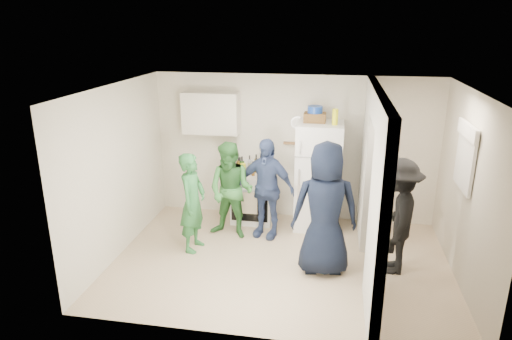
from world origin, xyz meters
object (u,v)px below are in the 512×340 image
(person_denim, at_px, (266,188))
(person_nook, at_px, (397,217))
(fridge, at_px, (318,176))
(blue_bowl, at_px, (315,109))
(yellow_cup_stack_top, at_px, (335,117))
(wicker_basket, at_px, (315,117))
(person_green_left, at_px, (193,202))
(stove, at_px, (253,197))
(person_navy, at_px, (325,209))
(person_green_center, at_px, (231,191))

(person_denim, bearing_deg, person_nook, -6.84)
(fridge, xyz_separation_m, blue_bowl, (-0.10, 0.05, 1.10))
(blue_bowl, distance_m, yellow_cup_stack_top, 0.36)
(wicker_basket, height_order, yellow_cup_stack_top, yellow_cup_stack_top)
(blue_bowl, relative_size, yellow_cup_stack_top, 0.96)
(blue_bowl, xyz_separation_m, person_nook, (1.23, -1.33, -1.18))
(fridge, bearing_deg, person_denim, -147.80)
(person_green_left, xyz_separation_m, person_denim, (1.00, 0.65, 0.05))
(stove, bearing_deg, blue_bowl, 1.13)
(person_nook, bearing_deg, person_denim, -103.29)
(person_navy, bearing_deg, blue_bowl, -88.67)
(person_green_left, bearing_deg, person_navy, -92.85)
(person_navy, bearing_deg, person_nook, -176.90)
(wicker_basket, bearing_deg, person_nook, -47.30)
(wicker_basket, height_order, person_green_center, wicker_basket)
(wicker_basket, relative_size, person_nook, 0.22)
(yellow_cup_stack_top, distance_m, person_green_left, 2.55)
(person_green_left, xyz_separation_m, person_nook, (2.93, -0.12, 0.05))
(wicker_basket, xyz_separation_m, person_green_left, (-1.70, -1.20, -1.10))
(person_nook, bearing_deg, person_navy, -69.98)
(person_navy, bearing_deg, stove, -58.12)
(wicker_basket, distance_m, person_green_center, 1.78)
(person_green_left, height_order, person_navy, person_navy)
(blue_bowl, relative_size, person_green_left, 0.16)
(person_nook, bearing_deg, person_green_center, -96.09)
(fridge, distance_m, person_green_left, 2.14)
(person_green_left, bearing_deg, person_denim, -50.58)
(yellow_cup_stack_top, xyz_separation_m, person_green_left, (-2.02, -1.05, -1.15))
(wicker_basket, bearing_deg, yellow_cup_stack_top, -25.11)
(wicker_basket, relative_size, yellow_cup_stack_top, 1.40)
(blue_bowl, bearing_deg, stove, -178.87)
(person_denim, bearing_deg, fridge, 47.31)
(wicker_basket, distance_m, yellow_cup_stack_top, 0.36)
(person_green_center, xyz_separation_m, person_nook, (2.46, -0.65, 0.03))
(stove, height_order, blue_bowl, blue_bowl)
(fridge, relative_size, wicker_basket, 5.10)
(stove, relative_size, person_green_center, 0.55)
(stove, bearing_deg, yellow_cup_stack_top, -5.58)
(person_green_left, bearing_deg, wicker_basket, -48.30)
(stove, relative_size, yellow_cup_stack_top, 3.40)
(blue_bowl, height_order, person_navy, blue_bowl)
(blue_bowl, height_order, yellow_cup_stack_top, blue_bowl)
(stove, relative_size, person_nook, 0.52)
(person_denim, bearing_deg, yellow_cup_stack_top, 36.69)
(yellow_cup_stack_top, relative_size, person_green_center, 0.16)
(stove, relative_size, blue_bowl, 3.54)
(person_denim, distance_m, person_navy, 1.37)
(person_green_center, bearing_deg, fridge, 36.45)
(stove, distance_m, fridge, 1.20)
(wicker_basket, bearing_deg, person_denim, -141.63)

